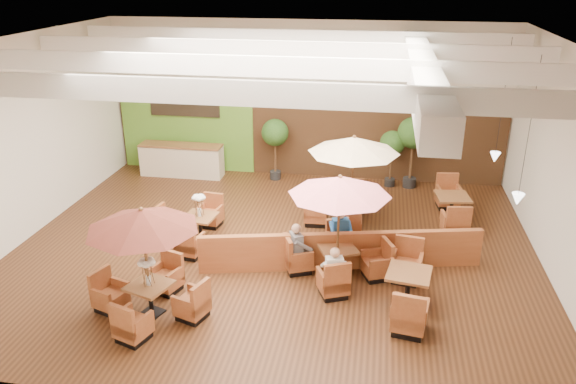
% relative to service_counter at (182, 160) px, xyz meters
% --- Properties ---
extents(room, '(14.04, 14.00, 5.52)m').
position_rel_service_counter_xyz_m(room, '(4.65, -3.88, 3.05)').
color(room, '#381E0F').
rests_on(room, ground).
extents(service_counter, '(3.00, 0.75, 1.18)m').
position_rel_service_counter_xyz_m(service_counter, '(0.00, 0.00, 0.00)').
color(service_counter, beige).
rests_on(service_counter, ground).
extents(booth_divider, '(7.03, 1.79, 0.99)m').
position_rel_service_counter_xyz_m(booth_divider, '(6.27, -5.83, -0.09)').
color(booth_divider, brown).
rests_on(booth_divider, ground).
extents(table_0, '(2.68, 2.68, 2.59)m').
position_rel_service_counter_xyz_m(table_0, '(2.30, -8.54, 1.17)').
color(table_0, brown).
rests_on(table_0, ground).
extents(table_1, '(2.79, 2.79, 2.67)m').
position_rel_service_counter_xyz_m(table_1, '(6.20, -6.16, 1.23)').
color(table_1, brown).
rests_on(table_1, ground).
extents(table_2, '(2.68, 2.76, 2.81)m').
position_rel_service_counter_xyz_m(table_2, '(6.29, -3.32, 1.43)').
color(table_2, brown).
rests_on(table_2, ground).
extents(table_3, '(1.78, 2.61, 1.53)m').
position_rel_service_counter_xyz_m(table_3, '(2.03, -4.92, -0.13)').
color(table_3, brown).
rests_on(table_3, ground).
extents(table_4, '(1.09, 2.92, 1.06)m').
position_rel_service_counter_xyz_m(table_4, '(7.89, -7.22, -0.18)').
color(table_4, brown).
rests_on(table_4, ground).
extents(table_5, '(1.07, 2.90, 1.06)m').
position_rel_service_counter_xyz_m(table_5, '(9.30, -2.47, -0.18)').
color(table_5, brown).
rests_on(table_5, ground).
extents(topiary_0, '(0.95, 0.95, 2.21)m').
position_rel_service_counter_xyz_m(topiary_0, '(3.43, 0.20, 1.06)').
color(topiary_0, black).
rests_on(topiary_0, ground).
extents(topiary_1, '(0.85, 0.85, 1.98)m').
position_rel_service_counter_xyz_m(topiary_1, '(7.49, 0.20, 0.89)').
color(topiary_1, black).
rests_on(topiary_1, ground).
extents(topiary_2, '(1.07, 1.07, 2.49)m').
position_rel_service_counter_xyz_m(topiary_2, '(8.17, 0.20, 1.27)').
color(topiary_2, black).
rests_on(topiary_2, ground).
extents(diner_0, '(0.44, 0.39, 0.82)m').
position_rel_service_counter_xyz_m(diner_0, '(6.20, -7.13, 0.18)').
color(diner_0, white).
rests_on(diner_0, ground).
extents(diner_1, '(0.46, 0.42, 0.85)m').
position_rel_service_counter_xyz_m(diner_1, '(6.20, -5.18, 0.19)').
color(diner_1, '#265FA8').
rests_on(diner_1, ground).
extents(diner_2, '(0.46, 0.48, 0.86)m').
position_rel_service_counter_xyz_m(diner_2, '(5.22, -6.16, 0.20)').
color(diner_2, slate).
rests_on(diner_2, ground).
extents(diner_3, '(0.41, 0.34, 0.82)m').
position_rel_service_counter_xyz_m(diner_3, '(6.36, -4.35, 0.18)').
color(diner_3, '#265FA8').
rests_on(diner_3, ground).
extents(diner_4, '(0.39, 0.31, 0.78)m').
position_rel_service_counter_xyz_m(diner_4, '(6.36, -4.35, 0.17)').
color(diner_4, white).
rests_on(diner_4, ground).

